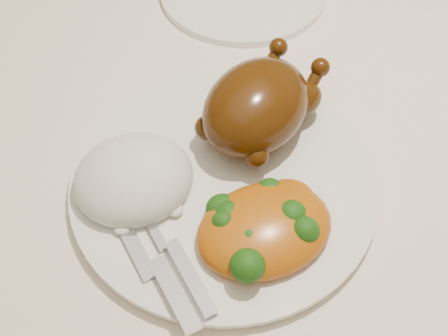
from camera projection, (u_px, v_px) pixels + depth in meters
floor at (204, 324)px, 1.37m from camera, size 4.00×4.00×0.00m
dining_table at (192, 123)px, 0.84m from camera, size 1.60×0.90×0.76m
tablecloth at (189, 84)px, 0.78m from camera, size 1.73×1.03×0.18m
dinner_plate at (224, 184)px, 0.64m from camera, size 0.33×0.33×0.01m
roast_chicken at (258, 105)px, 0.64m from camera, size 0.17×0.14×0.08m
rice_mound at (134, 179)px, 0.62m from camera, size 0.14×0.14×0.06m
mac_and_cheese at (264, 226)px, 0.59m from camera, size 0.15×0.13×0.05m
cutlery at (165, 265)px, 0.57m from camera, size 0.05×0.19×0.01m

